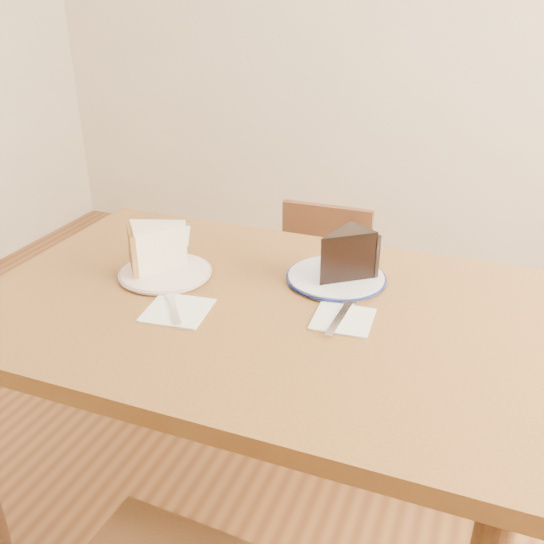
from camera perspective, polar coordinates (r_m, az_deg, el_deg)
The scene contains 14 objects.
ground at distance 1.81m, azimuth -1.56°, elevation -24.05°, with size 4.00×4.00×0.00m, color #452612.
table at distance 1.37m, azimuth -1.89°, elevation -6.37°, with size 1.20×0.80×0.75m.
chair_far at distance 2.02m, azimuth 4.05°, elevation -3.31°, with size 0.36×0.36×0.72m.
plate_cream at distance 1.45m, azimuth -10.00°, elevation -0.08°, with size 0.21×0.21×0.01m, color silver.
plate_navy at distance 1.42m, azimuth 6.05°, elevation -0.53°, with size 0.22×0.22×0.01m, color white.
carrot_cake at distance 1.45m, azimuth -10.42°, elevation 2.26°, with size 0.09×0.12×0.10m, color #FAEBCE, non-canonical shape.
chocolate_cake at distance 1.38m, azimuth 6.59°, elevation 1.31°, with size 0.09×0.13×0.10m, color black, non-canonical shape.
napkin_cream at distance 1.30m, azimuth -8.90°, elevation -3.59°, with size 0.13×0.13×0.00m, color white.
napkin_navy at distance 1.26m, azimuth 6.69°, elevation -4.41°, with size 0.12×0.12×0.00m, color white.
napkin_spare at distance 1.67m, azimuth -10.15°, elevation 3.30°, with size 0.14×0.14×0.00m, color white.
fork_cream at distance 1.30m, azimuth -9.24°, elevation -3.34°, with size 0.01×0.14×0.00m, color silver.
knife_navy at distance 1.26m, azimuth 6.51°, elevation -4.13°, with size 0.02×0.17×0.00m, color silver.
fork_spare at distance 1.68m, azimuth -9.20°, elevation 3.64°, with size 0.01×0.14×0.00m, color silver.
knife_spare at distance 1.66m, azimuth -10.92°, elevation 3.27°, with size 0.01×0.16×0.00m, color silver.
Camera 1 is at (0.46, -1.06, 1.39)m, focal length 40.00 mm.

